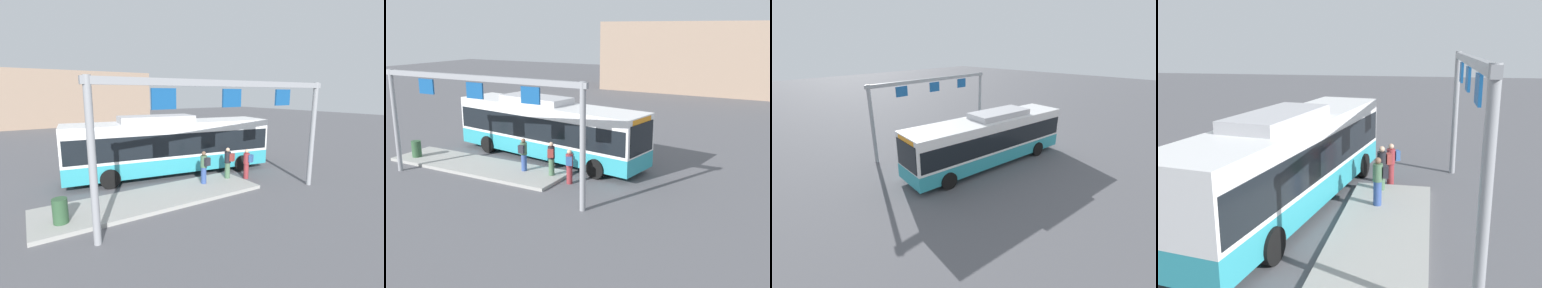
# 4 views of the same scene
# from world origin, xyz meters

# --- Properties ---
(ground_plane) EXTENTS (120.00, 120.00, 0.00)m
(ground_plane) POSITION_xyz_m (0.00, 0.00, 0.00)
(ground_plane) COLOR #56565B
(platform_curb) EXTENTS (10.00, 2.80, 0.16)m
(platform_curb) POSITION_xyz_m (-2.44, -3.20, 0.08)
(platform_curb) COLOR #9E9E99
(platform_curb) RESTS_ON ground
(bus_main) EXTENTS (11.96, 4.19, 3.46)m
(bus_main) POSITION_xyz_m (-0.01, 0.00, 1.81)
(bus_main) COLOR teal
(bus_main) RESTS_ON ground
(person_boarding) EXTENTS (0.50, 0.60, 1.67)m
(person_boarding) POSITION_xyz_m (3.09, -3.05, 0.89)
(person_boarding) COLOR maroon
(person_boarding) RESTS_ON ground
(person_waiting_near) EXTENTS (0.50, 0.60, 1.67)m
(person_waiting_near) POSITION_xyz_m (1.94, -2.81, 1.05)
(person_waiting_near) COLOR #476B4C
(person_waiting_near) RESTS_ON platform_curb
(person_waiting_mid) EXTENTS (0.39, 0.56, 1.67)m
(person_waiting_mid) POSITION_xyz_m (0.34, -2.87, 1.05)
(person_waiting_mid) COLOR #334C8C
(person_waiting_mid) RESTS_ON platform_curb
(platform_sign_gantry) EXTENTS (11.06, 0.24, 5.20)m
(platform_sign_gantry) POSITION_xyz_m (-0.22, -5.52, 3.84)
(platform_sign_gantry) COLOR gray
(platform_sign_gantry) RESTS_ON ground
(station_building) EXTENTS (20.66, 8.00, 7.82)m
(station_building) POSITION_xyz_m (0.15, 31.38, 3.91)
(station_building) COLOR gray
(station_building) RESTS_ON ground
(trash_bin) EXTENTS (0.52, 0.52, 0.90)m
(trash_bin) POSITION_xyz_m (-6.37, -3.69, 0.61)
(trash_bin) COLOR #2D5133
(trash_bin) RESTS_ON platform_curb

